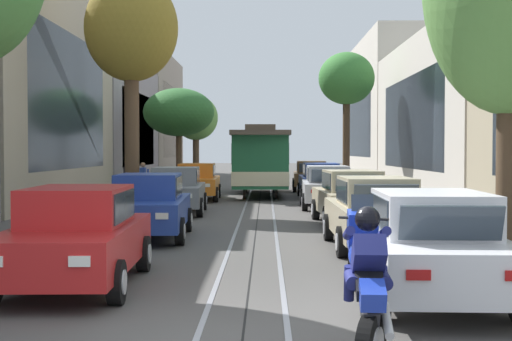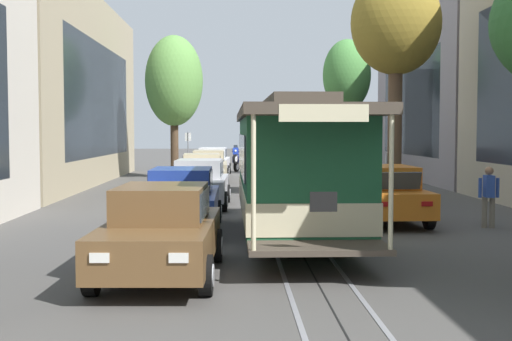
{
  "view_description": "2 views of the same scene",
  "coord_description": "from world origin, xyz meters",
  "px_view_note": "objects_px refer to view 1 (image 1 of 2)",
  "views": [
    {
      "loc": [
        0.27,
        -7.6,
        2.18
      ],
      "look_at": [
        -0.16,
        22.58,
        1.28
      ],
      "focal_mm": 48.98,
      "sensor_mm": 36.0,
      "label": 1
    },
    {
      "loc": [
        1.38,
        40.83,
        2.53
      ],
      "look_at": [
        0.51,
        13.39,
        0.91
      ],
      "focal_mm": 47.1,
      "sensor_mm": 36.0,
      "label": 2
    }
  ],
  "objects_px": {
    "parked_car_blue_second_left": "(148,206)",
    "pedestrian_on_left_pavement": "(129,174)",
    "motorcycle_with_rider": "(366,275)",
    "parked_car_red_near_left": "(77,236)",
    "parked_car_grey_mid_left": "(176,190)",
    "cable_car_trolley": "(260,161)",
    "parked_car_blue_fifth_right": "(321,180)",
    "parked_car_brown_sixth_right": "(311,176)",
    "street_tree_kerb_right_second": "(346,80)",
    "parked_car_beige_second_right": "(375,212)",
    "parked_car_beige_mid_right": "(351,197)",
    "street_tree_kerb_left_mid": "(179,113)",
    "parked_car_white_near_right": "(430,245)",
    "parked_car_silver_fourth_right": "(327,187)",
    "pedestrian_on_right_pavement": "(143,178)",
    "street_tree_kerb_left_fourth": "(196,119)",
    "parked_car_orange_fourth_left": "(197,182)",
    "street_tree_kerb_left_second": "(131,32)"
  },
  "relations": [
    {
      "from": "parked_car_blue_second_left",
      "to": "pedestrian_on_left_pavement",
      "type": "distance_m",
      "value": 20.12
    },
    {
      "from": "motorcycle_with_rider",
      "to": "parked_car_red_near_left",
      "type": "bearing_deg",
      "value": 136.52
    },
    {
      "from": "parked_car_grey_mid_left",
      "to": "pedestrian_on_left_pavement",
      "type": "relative_size",
      "value": 2.8
    },
    {
      "from": "cable_car_trolley",
      "to": "motorcycle_with_rider",
      "type": "height_order",
      "value": "cable_car_trolley"
    },
    {
      "from": "parked_car_blue_fifth_right",
      "to": "pedestrian_on_left_pavement",
      "type": "height_order",
      "value": "parked_car_blue_fifth_right"
    },
    {
      "from": "parked_car_grey_mid_left",
      "to": "parked_car_brown_sixth_right",
      "type": "xyz_separation_m",
      "value": [
        5.46,
        13.12,
        0.0
      ]
    },
    {
      "from": "parked_car_brown_sixth_right",
      "to": "street_tree_kerb_right_second",
      "type": "xyz_separation_m",
      "value": [
        2.2,
        3.09,
        5.35
      ]
    },
    {
      "from": "parked_car_beige_second_right",
      "to": "parked_car_beige_mid_right",
      "type": "distance_m",
      "value": 5.05
    },
    {
      "from": "parked_car_blue_fifth_right",
      "to": "street_tree_kerb_right_second",
      "type": "xyz_separation_m",
      "value": [
        2.12,
        8.55,
        5.35
      ]
    },
    {
      "from": "parked_car_beige_mid_right",
      "to": "parked_car_red_near_left",
      "type": "bearing_deg",
      "value": -120.55
    },
    {
      "from": "parked_car_blue_second_left",
      "to": "motorcycle_with_rider",
      "type": "bearing_deg",
      "value": -68.37
    },
    {
      "from": "parked_car_brown_sixth_right",
      "to": "parked_car_blue_second_left",
      "type": "bearing_deg",
      "value": -105.04
    },
    {
      "from": "cable_car_trolley",
      "to": "street_tree_kerb_left_mid",
      "type": "bearing_deg",
      "value": 129.85
    },
    {
      "from": "parked_car_blue_fifth_right",
      "to": "street_tree_kerb_left_mid",
      "type": "bearing_deg",
      "value": 136.07
    },
    {
      "from": "parked_car_white_near_right",
      "to": "street_tree_kerb_left_mid",
      "type": "xyz_separation_m",
      "value": [
        -7.16,
        28.32,
        3.41
      ]
    },
    {
      "from": "street_tree_kerb_left_mid",
      "to": "motorcycle_with_rider",
      "type": "relative_size",
      "value": 2.96
    },
    {
      "from": "street_tree_kerb_right_second",
      "to": "parked_car_white_near_right",
      "type": "bearing_deg",
      "value": -94.26
    },
    {
      "from": "motorcycle_with_rider",
      "to": "street_tree_kerb_left_mid",
      "type": "bearing_deg",
      "value": 100.6
    },
    {
      "from": "parked_car_silver_fourth_right",
      "to": "street_tree_kerb_left_mid",
      "type": "relative_size",
      "value": 0.79
    },
    {
      "from": "pedestrian_on_left_pavement",
      "to": "parked_car_beige_second_right",
      "type": "bearing_deg",
      "value": -65.71
    },
    {
      "from": "parked_car_blue_second_left",
      "to": "parked_car_white_near_right",
      "type": "relative_size",
      "value": 1.0
    },
    {
      "from": "parked_car_silver_fourth_right",
      "to": "pedestrian_on_right_pavement",
      "type": "height_order",
      "value": "pedestrian_on_right_pavement"
    },
    {
      "from": "street_tree_kerb_left_fourth",
      "to": "parked_car_blue_second_left",
      "type": "bearing_deg",
      "value": -86.2
    },
    {
      "from": "street_tree_kerb_left_fourth",
      "to": "parked_car_brown_sixth_right",
      "type": "bearing_deg",
      "value": -63.12
    },
    {
      "from": "cable_car_trolley",
      "to": "street_tree_kerb_left_fourth",
      "type": "bearing_deg",
      "value": 104.66
    },
    {
      "from": "parked_car_orange_fourth_left",
      "to": "street_tree_kerb_left_fourth",
      "type": "bearing_deg",
      "value": 95.83
    },
    {
      "from": "parked_car_blue_fifth_right",
      "to": "street_tree_kerb_left_mid",
      "type": "relative_size",
      "value": 0.78
    },
    {
      "from": "cable_car_trolley",
      "to": "pedestrian_on_right_pavement",
      "type": "distance_m",
      "value": 5.59
    },
    {
      "from": "motorcycle_with_rider",
      "to": "pedestrian_on_left_pavement",
      "type": "distance_m",
      "value": 30.73
    },
    {
      "from": "parked_car_white_near_right",
      "to": "parked_car_silver_fourth_right",
      "type": "height_order",
      "value": "same"
    },
    {
      "from": "parked_car_beige_second_right",
      "to": "pedestrian_on_left_pavement",
      "type": "xyz_separation_m",
      "value": [
        -9.67,
        21.43,
        0.09
      ]
    },
    {
      "from": "parked_car_beige_second_right",
      "to": "parked_car_grey_mid_left",
      "type": "bearing_deg",
      "value": 123.16
    },
    {
      "from": "street_tree_kerb_right_second",
      "to": "parked_car_red_near_left",
      "type": "bearing_deg",
      "value": -104.77
    },
    {
      "from": "parked_car_red_near_left",
      "to": "pedestrian_on_right_pavement",
      "type": "xyz_separation_m",
      "value": [
        -2.5,
        20.14,
        0.11
      ]
    },
    {
      "from": "parked_car_brown_sixth_right",
      "to": "motorcycle_with_rider",
      "type": "bearing_deg",
      "value": -92.6
    },
    {
      "from": "street_tree_kerb_left_mid",
      "to": "street_tree_kerb_left_second",
      "type": "bearing_deg",
      "value": -89.54
    },
    {
      "from": "street_tree_kerb_left_second",
      "to": "cable_car_trolley",
      "type": "bearing_deg",
      "value": 63.0
    },
    {
      "from": "parked_car_orange_fourth_left",
      "to": "street_tree_kerb_right_second",
      "type": "height_order",
      "value": "street_tree_kerb_right_second"
    },
    {
      "from": "parked_car_grey_mid_left",
      "to": "pedestrian_on_right_pavement",
      "type": "height_order",
      "value": "pedestrian_on_right_pavement"
    },
    {
      "from": "parked_car_red_near_left",
      "to": "pedestrian_on_right_pavement",
      "type": "height_order",
      "value": "pedestrian_on_right_pavement"
    },
    {
      "from": "pedestrian_on_left_pavement",
      "to": "parked_car_red_near_left",
      "type": "bearing_deg",
      "value": -80.62
    },
    {
      "from": "parked_car_orange_fourth_left",
      "to": "street_tree_kerb_right_second",
      "type": "distance_m",
      "value": 13.5
    },
    {
      "from": "parked_car_blue_second_left",
      "to": "street_tree_kerb_left_second",
      "type": "relative_size",
      "value": 0.53
    },
    {
      "from": "parked_car_brown_sixth_right",
      "to": "street_tree_kerb_left_fourth",
      "type": "height_order",
      "value": "street_tree_kerb_left_fourth"
    },
    {
      "from": "parked_car_brown_sixth_right",
      "to": "pedestrian_on_left_pavement",
      "type": "relative_size",
      "value": 2.79
    },
    {
      "from": "street_tree_kerb_left_fourth",
      "to": "street_tree_kerb_left_second",
      "type": "bearing_deg",
      "value": -88.9
    },
    {
      "from": "parked_car_beige_mid_right",
      "to": "motorcycle_with_rider",
      "type": "xyz_separation_m",
      "value": [
        -1.46,
        -13.2,
        0.09
      ]
    },
    {
      "from": "parked_car_red_near_left",
      "to": "parked_car_blue_second_left",
      "type": "bearing_deg",
      "value": 88.87
    },
    {
      "from": "parked_car_red_near_left",
      "to": "parked_car_grey_mid_left",
      "type": "distance_m",
      "value": 12.67
    },
    {
      "from": "parked_car_orange_fourth_left",
      "to": "street_tree_kerb_left_fourth",
      "type": "relative_size",
      "value": 0.71
    }
  ]
}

